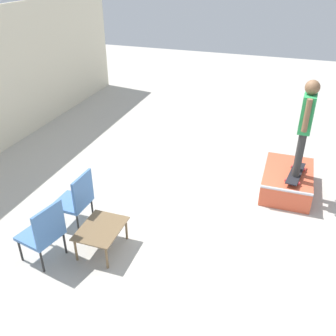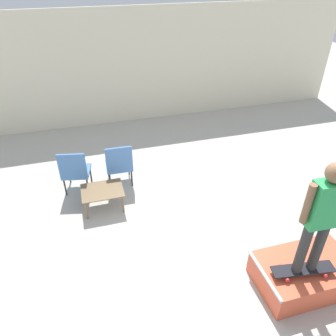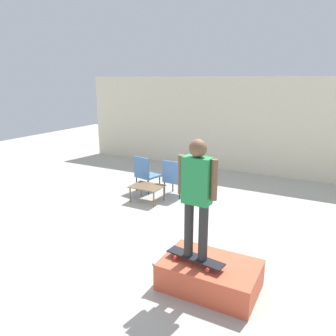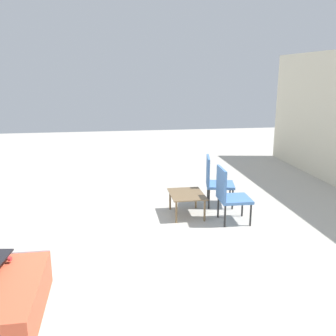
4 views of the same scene
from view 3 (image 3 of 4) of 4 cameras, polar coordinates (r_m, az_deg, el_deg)
ground_plane at (r=6.30m, az=1.06°, el=-12.37°), size 24.00×24.00×0.00m
house_wall_back at (r=10.54m, az=14.04°, el=7.07°), size 12.00×0.06×3.00m
skate_ramp_box at (r=4.98m, az=7.23°, el=-17.97°), size 1.39×0.87×0.43m
skateboard_on_ramp at (r=4.79m, az=4.76°, el=-15.31°), size 0.88×0.34×0.07m
person_skater at (r=4.37m, az=5.05°, el=-3.95°), size 0.57×0.24×1.68m
coffee_table at (r=8.01m, az=-3.67°, el=-3.45°), size 0.76×0.59×0.40m
patio_chair_left at (r=8.71m, az=-3.96°, el=-0.81°), size 0.62×0.62×0.96m
patio_chair_right at (r=8.29m, az=1.12°, el=-1.59°), size 0.54×0.54×0.96m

